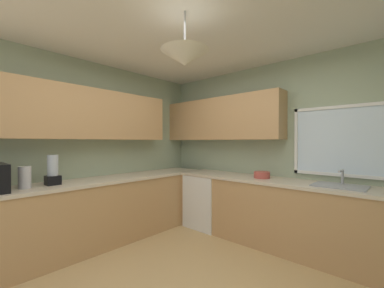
% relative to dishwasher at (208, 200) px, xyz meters
% --- Properties ---
extents(room_shell, '(4.05, 3.97, 2.66)m').
position_rel_dishwasher_xyz_m(room_shell, '(0.62, -1.07, 1.34)').
color(room_shell, '#9EAD8E').
rests_on(room_shell, ground_plane).
extents(counter_run_left, '(0.65, 3.58, 0.90)m').
position_rel_dishwasher_xyz_m(counter_run_left, '(-0.66, -1.58, 0.02)').
color(counter_run_left, tan).
rests_on(counter_run_left, ground_plane).
extents(counter_run_back, '(3.14, 0.65, 0.90)m').
position_rel_dishwasher_xyz_m(counter_run_back, '(1.20, 0.03, 0.02)').
color(counter_run_back, tan).
rests_on(counter_run_back, ground_plane).
extents(dishwasher, '(0.60, 0.60, 0.85)m').
position_rel_dishwasher_xyz_m(dishwasher, '(0.00, 0.00, 0.00)').
color(dishwasher, white).
rests_on(dishwasher, ground_plane).
extents(kettle, '(0.12, 0.12, 0.24)m').
position_rel_dishwasher_xyz_m(kettle, '(-0.64, -2.44, 0.59)').
color(kettle, '#B7B7BC').
rests_on(kettle, counter_run_left).
extents(sink_assembly, '(0.54, 0.40, 0.19)m').
position_rel_dishwasher_xyz_m(sink_assembly, '(1.91, 0.04, 0.48)').
color(sink_assembly, '#9EA0A5').
rests_on(sink_assembly, counter_run_back).
extents(bowl, '(0.22, 0.22, 0.09)m').
position_rel_dishwasher_xyz_m(bowl, '(0.96, 0.03, 0.52)').
color(bowl, '#B74C42').
rests_on(bowl, counter_run_back).
extents(blender_appliance, '(0.15, 0.15, 0.36)m').
position_rel_dishwasher_xyz_m(blender_appliance, '(-0.66, -2.15, 0.63)').
color(blender_appliance, black).
rests_on(blender_appliance, counter_run_left).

